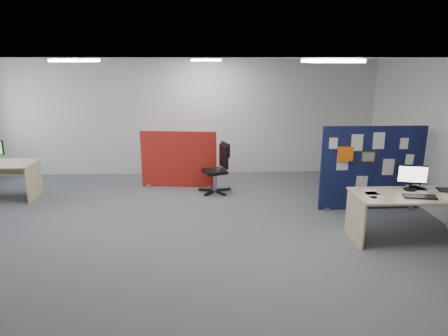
{
  "coord_description": "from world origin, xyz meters",
  "views": [
    {
      "loc": [
        0.46,
        -5.9,
        2.69
      ],
      "look_at": [
        0.76,
        0.27,
        1.0
      ],
      "focal_mm": 32.0,
      "sensor_mm": 36.0,
      "label": 1
    }
  ],
  "objects_px": {
    "red_divider": "(179,160)",
    "navy_divider": "(371,168)",
    "main_desk": "(410,204)",
    "monitor_main": "(412,176)",
    "office_chair": "(219,165)"
  },
  "relations": [
    {
      "from": "monitor_main",
      "to": "main_desk",
      "type": "bearing_deg",
      "value": -94.45
    },
    {
      "from": "red_divider",
      "to": "navy_divider",
      "type": "bearing_deg",
      "value": -16.44
    },
    {
      "from": "red_divider",
      "to": "monitor_main",
      "type": "bearing_deg",
      "value": -28.54
    },
    {
      "from": "navy_divider",
      "to": "main_desk",
      "type": "distance_m",
      "value": 1.28
    },
    {
      "from": "main_desk",
      "to": "monitor_main",
      "type": "distance_m",
      "value": 0.42
    },
    {
      "from": "red_divider",
      "to": "office_chair",
      "type": "distance_m",
      "value": 0.94
    },
    {
      "from": "main_desk",
      "to": "monitor_main",
      "type": "bearing_deg",
      "value": 72.04
    },
    {
      "from": "navy_divider",
      "to": "main_desk",
      "type": "xyz_separation_m",
      "value": [
        0.12,
        -1.26,
        -0.22
      ]
    },
    {
      "from": "red_divider",
      "to": "office_chair",
      "type": "bearing_deg",
      "value": -18.15
    },
    {
      "from": "main_desk",
      "to": "monitor_main",
      "type": "xyz_separation_m",
      "value": [
        0.05,
        0.15,
        0.39
      ]
    },
    {
      "from": "main_desk",
      "to": "red_divider",
      "type": "xyz_separation_m",
      "value": [
        -3.69,
        2.77,
        0.04
      ]
    },
    {
      "from": "navy_divider",
      "to": "red_divider",
      "type": "height_order",
      "value": "navy_divider"
    },
    {
      "from": "monitor_main",
      "to": "navy_divider",
      "type": "bearing_deg",
      "value": 112.15
    },
    {
      "from": "red_divider",
      "to": "office_chair",
      "type": "xyz_separation_m",
      "value": [
        0.86,
        -0.39,
        -0.02
      ]
    },
    {
      "from": "main_desk",
      "to": "office_chair",
      "type": "xyz_separation_m",
      "value": [
        -2.83,
        2.37,
        0.02
      ]
    }
  ]
}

